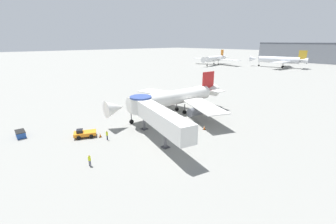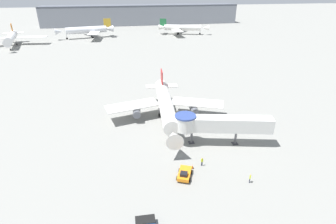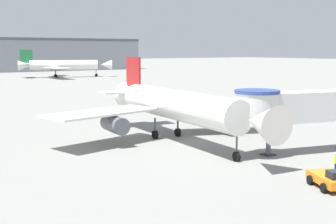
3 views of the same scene
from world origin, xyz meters
TOP-DOWN VIEW (x-y plane):
  - ground_plane at (0.00, 0.00)m, footprint 800.00×800.00m
  - main_airplane at (-0.49, 1.70)m, footprint 28.14×29.43m
  - jet_bridge at (6.96, -10.20)m, footprint 18.47×7.46m
  - pushback_tug_orange at (-1.68, -18.86)m, footprint 3.29×4.14m
  - service_container_blue at (-9.21, -27.07)m, footprint 2.66×1.55m
  - traffic_cone_starboard_wing at (10.28, -0.84)m, footprint 0.50×0.50m
  - traffic_cone_near_nose at (0.28, -16.92)m, footprint 0.49×0.49m
  - ground_crew_marshaller at (8.14, -22.30)m, footprint 0.34×0.36m
  - ground_crew_wing_walker at (2.11, -16.55)m, footprint 0.34×0.22m
  - background_jet_gold_tail at (-24.41, 117.48)m, footprint 33.83×31.90m
  - background_jet_orange_tail at (-61.47, 100.40)m, footprint 34.36×31.81m
  - background_jet_green_tail at (34.06, 118.55)m, footprint 31.94×30.17m
  - terminal_building at (15.98, 175.00)m, footprint 155.55×20.33m

SIDE VIEW (x-z plane):
  - ground_plane at x=0.00m, z-range 0.00..0.00m
  - traffic_cone_near_nose at x=0.28m, z-range -0.02..0.79m
  - traffic_cone_starboard_wing at x=10.28m, z-range -0.02..0.80m
  - service_container_blue at x=-9.21m, z-range 0.00..1.09m
  - pushback_tug_orange at x=-1.68m, z-range -0.06..1.39m
  - ground_crew_marshaller at x=8.14m, z-range 0.13..1.77m
  - ground_crew_wing_walker at x=2.11m, z-range 0.13..1.79m
  - main_airplane at x=-0.49m, z-range -0.65..8.15m
  - background_jet_green_tail at x=34.06m, z-range -0.56..9.08m
  - jet_bridge at x=6.96m, z-range 1.37..7.47m
  - background_jet_orange_tail at x=-61.47m, z-range -0.61..9.49m
  - background_jet_gold_tail at x=-24.41m, z-range -0.66..10.12m
  - terminal_building at x=15.98m, z-range 0.01..14.96m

